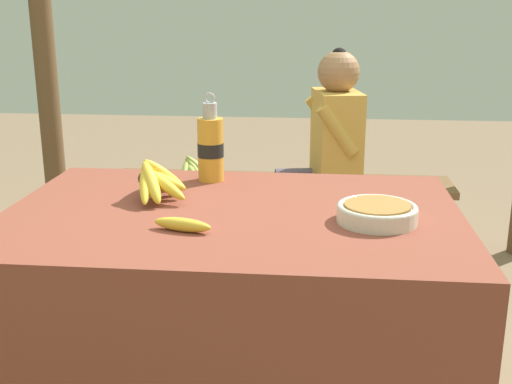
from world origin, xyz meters
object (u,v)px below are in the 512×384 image
loose_banana_front (182,225)px  support_post_near (40,3)px  banana_bunch_ripe (156,179)px  banana_bunch_green (193,166)px  serving_bowl (377,212)px  seated_vendor (326,144)px  water_bottle (211,147)px  wooden_bench (279,193)px

loose_banana_front → support_post_near: size_ratio=0.06×
banana_bunch_ripe → banana_bunch_green: bearing=97.0°
serving_bowl → seated_vendor: size_ratio=0.19×
banana_bunch_ripe → banana_bunch_green: size_ratio=1.14×
banana_bunch_ripe → support_post_near: (-1.01, 1.63, 0.50)m
loose_banana_front → support_post_near: 2.28m
seated_vendor → support_post_near: (-1.52, 0.31, 0.66)m
banana_bunch_ripe → serving_bowl: size_ratio=1.33×
loose_banana_front → support_post_near: bearing=121.1°
water_bottle → seated_vendor: 1.18m
seated_vendor → loose_banana_front: bearing=66.7°
loose_banana_front → seated_vendor: size_ratio=0.14×
serving_bowl → wooden_bench: serving_bowl is taller
water_bottle → loose_banana_front: 0.50m
wooden_bench → seated_vendor: size_ratio=1.55×
loose_banana_front → wooden_bench: 1.68m
serving_bowl → support_post_near: support_post_near is taller
support_post_near → water_bottle: bearing=-51.1°
wooden_bench → support_post_near: support_post_near is taller
water_bottle → loose_banana_front: water_bottle is taller
banana_bunch_ripe → support_post_near: bearing=121.9°
banana_bunch_ripe → seated_vendor: bearing=69.0°
water_bottle → loose_banana_front: (0.01, -0.49, -0.09)m
water_bottle → seated_vendor: size_ratio=0.26×
banana_bunch_ripe → wooden_bench: bearing=78.5°
loose_banana_front → banana_bunch_green: bearing=100.4°
seated_vendor → banana_bunch_green: (-0.67, 0.04, -0.14)m
banana_bunch_ripe → loose_banana_front: banana_bunch_ripe is taller
wooden_bench → banana_bunch_green: 0.46m
seated_vendor → serving_bowl: bearing=84.5°
wooden_bench → seated_vendor: 0.36m
wooden_bench → banana_bunch_green: (-0.44, 0.00, 0.13)m
serving_bowl → support_post_near: size_ratio=0.08×
banana_bunch_ripe → seated_vendor: seated_vendor is taller
wooden_bench → banana_bunch_green: bearing=179.7°
serving_bowl → wooden_bench: size_ratio=0.12×
banana_bunch_green → wooden_bench: bearing=-0.3°
support_post_near → loose_banana_front: bearing=-58.9°
wooden_bench → support_post_near: bearing=168.1°
wooden_bench → seated_vendor: seated_vendor is taller
serving_bowl → support_post_near: 2.48m
serving_bowl → loose_banana_front: 0.50m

